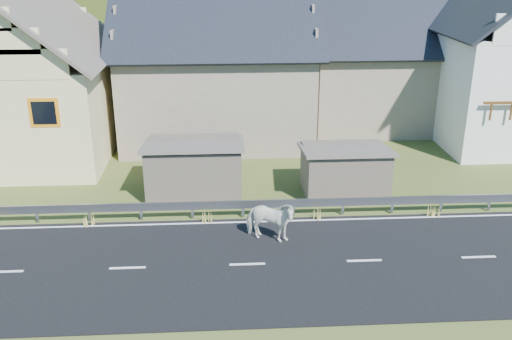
{
  "coord_description": "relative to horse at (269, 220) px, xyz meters",
  "views": [
    {
      "loc": [
        -0.71,
        -16.76,
        9.92
      ],
      "look_at": [
        0.53,
        3.83,
        1.96
      ],
      "focal_mm": 40.0,
      "sensor_mm": 36.0,
      "label": 1
    }
  ],
  "objects": [
    {
      "name": "shed_right",
      "position": [
        3.62,
        4.35,
        0.15
      ],
      "size": [
        3.8,
        2.9,
        2.2
      ],
      "primitive_type": "cube",
      "color": "#6D6152",
      "rests_on": "ground"
    },
    {
      "name": "house_white",
      "position": [
        14.12,
        12.35,
        4.21
      ],
      "size": [
        8.8,
        10.8,
        9.7
      ],
      "color": "white",
      "rests_on": "ground"
    },
    {
      "name": "horse",
      "position": [
        0.0,
        0.0,
        0.0
      ],
      "size": [
        1.53,
        2.1,
        1.62
      ],
      "primitive_type": "imported",
      "rotation": [
        0.0,
        0.0,
        1.18
      ],
      "color": "white",
      "rests_on": "road"
    },
    {
      "name": "shed_left",
      "position": [
        -2.88,
        4.85,
        0.25
      ],
      "size": [
        4.3,
        3.3,
        2.4
      ],
      "primitive_type": "cube",
      "color": "#6D6152",
      "rests_on": "ground"
    },
    {
      "name": "house_stone_b",
      "position": [
        8.12,
        15.35,
        3.39
      ],
      "size": [
        9.8,
        8.8,
        8.1
      ],
      "color": "gray",
      "rests_on": "ground"
    },
    {
      "name": "lane_markings",
      "position": [
        -0.88,
        -1.65,
        -0.8
      ],
      "size": [
        60.0,
        6.6,
        0.01
      ],
      "primitive_type": "cube",
      "color": "silver",
      "rests_on": "road"
    },
    {
      "name": "mountain",
      "position": [
        4.12,
        178.35,
        -20.85
      ],
      "size": [
        440.0,
        280.0,
        260.0
      ],
      "primitive_type": "ellipsoid",
      "color": "#303D18",
      "rests_on": "ground"
    },
    {
      "name": "guardrail",
      "position": [
        -0.88,
        2.04,
        -0.29
      ],
      "size": [
        28.1,
        0.09,
        0.75
      ],
      "color": "#93969B",
      "rests_on": "ground"
    },
    {
      "name": "house_stone_a",
      "position": [
        -1.88,
        13.35,
        3.79
      ],
      "size": [
        10.8,
        9.8,
        8.9
      ],
      "color": "gray",
      "rests_on": "ground"
    },
    {
      "name": "house_cream",
      "position": [
        -10.88,
        10.35,
        3.51
      ],
      "size": [
        7.8,
        9.8,
        8.3
      ],
      "color": "beige",
      "rests_on": "ground"
    },
    {
      "name": "ground",
      "position": [
        -0.88,
        -1.65,
        -0.85
      ],
      "size": [
        160.0,
        160.0,
        0.0
      ],
      "primitive_type": "plane",
      "color": "#3E511E",
      "rests_on": "ground"
    },
    {
      "name": "road",
      "position": [
        -0.88,
        -1.65,
        -0.83
      ],
      "size": [
        60.0,
        7.0,
        0.04
      ],
      "primitive_type": "cube",
      "color": "black",
      "rests_on": "ground"
    }
  ]
}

